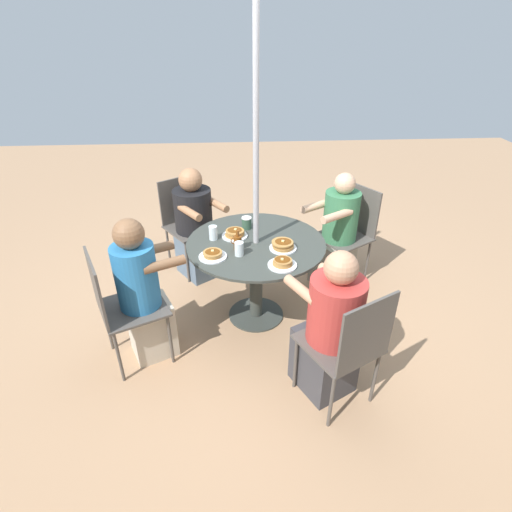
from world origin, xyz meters
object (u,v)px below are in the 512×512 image
object	(u,v)px
pancake_plate_c	(213,255)
diner_north	(330,331)
syrup_bottle	(238,242)
patio_table	(256,259)
diner_east	(337,236)
coffee_cup	(247,223)
diner_south	(196,229)
pancake_plate_a	(283,245)
drinking_glass_a	(239,249)
patio_chair_south	(186,219)
diner_west	(143,296)
pancake_plate_b	(235,234)
patio_chair_east	(350,228)
drinking_glass_b	(213,233)
pancake_plate_d	(282,263)
patio_chair_north	(349,343)
patio_chair_west	(119,303)

from	to	relation	value
pancake_plate_c	diner_north	bearing A→B (deg)	141.51
syrup_bottle	pancake_plate_c	bearing A→B (deg)	30.24
patio_table	syrup_bottle	distance (m)	0.29
diner_east	syrup_bottle	world-z (taller)	diner_east
coffee_cup	syrup_bottle	bearing A→B (deg)	76.54
diner_south	pancake_plate_a	world-z (taller)	diner_south
diner_south	patio_table	bearing A→B (deg)	90.00
drinking_glass_a	syrup_bottle	bearing A→B (deg)	-84.24
patio_chair_south	diner_west	distance (m)	1.35
diner_north	diner_east	world-z (taller)	diner_east
diner_east	pancake_plate_c	size ratio (longest dim) A/B	5.28
patio_chair_south	pancake_plate_b	world-z (taller)	patio_chair_south
patio_table	patio_chair_east	world-z (taller)	patio_chair_east
pancake_plate_b	pancake_plate_c	world-z (taller)	pancake_plate_b
patio_chair_east	pancake_plate_c	size ratio (longest dim) A/B	4.41
drinking_glass_b	diner_west	bearing A→B (deg)	43.18
pancake_plate_d	drinking_glass_b	distance (m)	0.69
patio_chair_south	diner_west	world-z (taller)	diner_west
patio_chair_south	syrup_bottle	xyz separation A→B (m)	(-0.51, 1.03, 0.27)
syrup_bottle	patio_chair_east	bearing A→B (deg)	-147.96
patio_chair_north	pancake_plate_c	world-z (taller)	patio_chair_north
patio_chair_west	coffee_cup	world-z (taller)	patio_chair_west
patio_chair_west	diner_east	bearing A→B (deg)	92.79
pancake_plate_a	drinking_glass_a	bearing A→B (deg)	12.24
diner_south	coffee_cup	xyz separation A→B (m)	(-0.49, 0.52, 0.30)
diner_north	drinking_glass_b	size ratio (longest dim) A/B	9.70
diner_west	pancake_plate_c	world-z (taller)	diner_west
patio_chair_north	coffee_cup	world-z (taller)	patio_chair_north
pancake_plate_a	drinking_glass_b	distance (m)	0.59
patio_chair_south	patio_chair_west	world-z (taller)	same
patio_chair_east	drinking_glass_a	distance (m)	1.39
patio_table	drinking_glass_a	xyz separation A→B (m)	(0.14, 0.20, 0.21)
patio_chair_west	pancake_plate_c	distance (m)	0.76
diner_south	pancake_plate_b	world-z (taller)	diner_south
syrup_bottle	pancake_plate_b	bearing A→B (deg)	-85.03
patio_chair_west	pancake_plate_d	world-z (taller)	patio_chair_west
diner_east	diner_south	size ratio (longest dim) A/B	1.02
diner_north	pancake_plate_a	xyz separation A→B (m)	(0.24, -0.72, 0.27)
drinking_glass_a	drinking_glass_b	bearing A→B (deg)	-53.11
pancake_plate_d	syrup_bottle	bearing A→B (deg)	-39.84
pancake_plate_d	diner_west	bearing A→B (deg)	1.95
diner_south	syrup_bottle	distance (m)	1.01
diner_north	patio_chair_east	size ratio (longest dim) A/B	1.19
pancake_plate_d	diner_south	bearing A→B (deg)	-57.76
patio_chair_north	patio_chair_west	xyz separation A→B (m)	(1.55, -0.52, 0.00)
patio_chair_north	drinking_glass_a	world-z (taller)	patio_chair_north
diner_north	patio_chair_south	bearing A→B (deg)	94.35
diner_south	drinking_glass_b	bearing A→B (deg)	70.81
diner_north	pancake_plate_b	world-z (taller)	diner_north
patio_table	patio_chair_west	world-z (taller)	patio_chair_west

